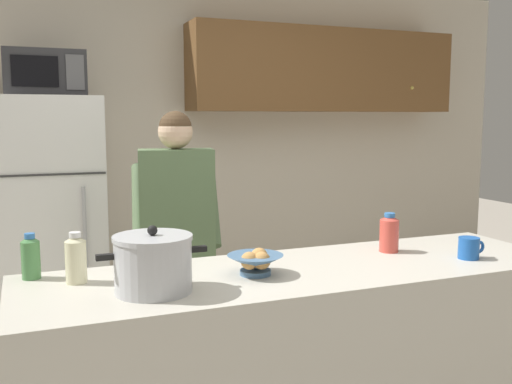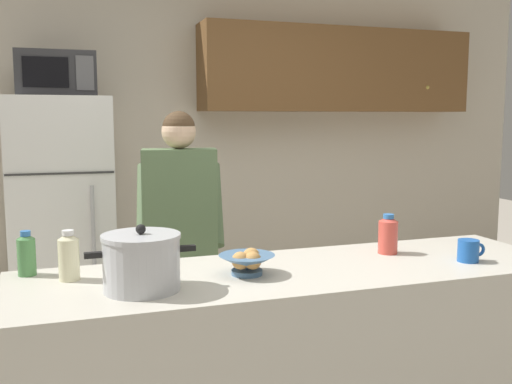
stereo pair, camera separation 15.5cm
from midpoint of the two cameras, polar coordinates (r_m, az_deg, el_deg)
The scene contains 11 objects.
back_wall_unit at distance 4.53m, azimuth -6.19°, elevation 5.91°, with size 6.00×0.48×2.60m.
kitchen_island at distance 2.56m, azimuth 3.00°, elevation -17.50°, with size 2.31×0.68×0.92m, color beige.
refrigerator at distance 4.02m, azimuth -20.53°, elevation -3.18°, with size 0.64×0.68×1.67m.
microwave at distance 3.94m, azimuth -21.17°, elevation 10.82°, with size 0.48×0.37×0.28m.
person_near_pot at distance 3.19m, azimuth -9.18°, elevation -2.95°, with size 0.54×0.47×1.57m.
cooking_pot at distance 2.11m, azimuth -12.19°, elevation -6.90°, with size 0.39×0.28×0.24m.
coffee_mug at distance 2.69m, azimuth 18.71°, elevation -5.25°, with size 0.13×0.09×0.10m.
bread_bowl at distance 2.29m, azimuth -1.99°, elevation -6.94°, with size 0.22×0.22×0.10m.
bottle_near_edge at distance 2.72m, azimuth 11.39°, elevation -3.97°, with size 0.09×0.09×0.18m.
bottle_mid_counter at distance 2.30m, azimuth -19.19°, elevation -6.19°, with size 0.08×0.08×0.19m.
bottle_far_corner at distance 2.42m, azimuth -23.04°, elevation -5.88°, with size 0.07×0.07×0.18m.
Camera 1 is at (-1.06, -2.08, 1.54)m, focal length 40.64 mm.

